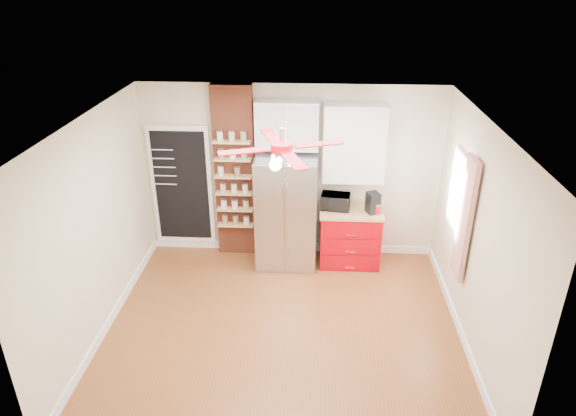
# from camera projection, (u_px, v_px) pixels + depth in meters

# --- Properties ---
(floor) EXTENTS (4.50, 4.50, 0.00)m
(floor) POSITION_uv_depth(u_px,v_px,m) (283.00, 328.00, 6.59)
(floor) COLOR brown
(floor) RESTS_ON ground
(ceiling) EXTENTS (4.50, 4.50, 0.00)m
(ceiling) POSITION_uv_depth(u_px,v_px,m) (282.00, 123.00, 5.42)
(ceiling) COLOR white
(ceiling) RESTS_ON wall_back
(wall_back) EXTENTS (4.50, 0.02, 2.70)m
(wall_back) POSITION_uv_depth(u_px,v_px,m) (291.00, 173.00, 7.81)
(wall_back) COLOR beige
(wall_back) RESTS_ON floor
(wall_front) EXTENTS (4.50, 0.02, 2.70)m
(wall_front) POSITION_uv_depth(u_px,v_px,m) (266.00, 352.00, 4.20)
(wall_front) COLOR beige
(wall_front) RESTS_ON floor
(wall_left) EXTENTS (0.02, 4.00, 2.70)m
(wall_left) POSITION_uv_depth(u_px,v_px,m) (95.00, 230.00, 6.12)
(wall_left) COLOR beige
(wall_left) RESTS_ON floor
(wall_right) EXTENTS (0.02, 4.00, 2.70)m
(wall_right) POSITION_uv_depth(u_px,v_px,m) (478.00, 241.00, 5.89)
(wall_right) COLOR beige
(wall_right) RESTS_ON floor
(chalkboard) EXTENTS (0.95, 0.05, 1.95)m
(chalkboard) POSITION_uv_depth(u_px,v_px,m) (182.00, 186.00, 7.97)
(chalkboard) COLOR white
(chalkboard) RESTS_ON wall_back
(brick_pillar) EXTENTS (0.60, 0.16, 2.70)m
(brick_pillar) POSITION_uv_depth(u_px,v_px,m) (235.00, 173.00, 7.78)
(brick_pillar) COLOR brown
(brick_pillar) RESTS_ON floor
(fridge) EXTENTS (0.90, 0.70, 1.75)m
(fridge) POSITION_uv_depth(u_px,v_px,m) (286.00, 211.00, 7.68)
(fridge) COLOR #A9A9AD
(fridge) RESTS_ON floor
(upper_glass_cabinet) EXTENTS (0.90, 0.35, 0.70)m
(upper_glass_cabinet) POSITION_uv_depth(u_px,v_px,m) (287.00, 125.00, 7.31)
(upper_glass_cabinet) COLOR white
(upper_glass_cabinet) RESTS_ON wall_back
(red_cabinet) EXTENTS (0.94, 0.64, 0.90)m
(red_cabinet) POSITION_uv_depth(u_px,v_px,m) (350.00, 236.00, 7.86)
(red_cabinet) COLOR #AE000B
(red_cabinet) RESTS_ON floor
(upper_shelf_unit) EXTENTS (0.90, 0.30, 1.15)m
(upper_shelf_unit) POSITION_uv_depth(u_px,v_px,m) (354.00, 144.00, 7.40)
(upper_shelf_unit) COLOR white
(upper_shelf_unit) RESTS_ON wall_back
(window) EXTENTS (0.04, 0.75, 1.05)m
(window) POSITION_uv_depth(u_px,v_px,m) (459.00, 193.00, 6.61)
(window) COLOR white
(window) RESTS_ON wall_right
(curtain) EXTENTS (0.06, 0.40, 1.55)m
(curtain) POSITION_uv_depth(u_px,v_px,m) (465.00, 219.00, 6.17)
(curtain) COLOR red
(curtain) RESTS_ON wall_right
(ceiling_fan) EXTENTS (1.40, 1.40, 0.44)m
(ceiling_fan) POSITION_uv_depth(u_px,v_px,m) (282.00, 148.00, 5.54)
(ceiling_fan) COLOR silver
(ceiling_fan) RESTS_ON ceiling
(toaster_oven) EXTENTS (0.45, 0.33, 0.23)m
(toaster_oven) POSITION_uv_depth(u_px,v_px,m) (335.00, 201.00, 7.65)
(toaster_oven) COLOR black
(toaster_oven) RESTS_ON red_cabinet
(coffee_maker) EXTENTS (0.22, 0.24, 0.31)m
(coffee_maker) POSITION_uv_depth(u_px,v_px,m) (373.00, 203.00, 7.52)
(coffee_maker) COLOR black
(coffee_maker) RESTS_ON red_cabinet
(canister_left) EXTENTS (0.11, 0.11, 0.14)m
(canister_left) POSITION_uv_depth(u_px,v_px,m) (377.00, 210.00, 7.50)
(canister_left) COLOR red
(canister_left) RESTS_ON red_cabinet
(canister_right) EXTENTS (0.12, 0.12, 0.14)m
(canister_right) POSITION_uv_depth(u_px,v_px,m) (376.00, 204.00, 7.68)
(canister_right) COLOR #B6200A
(canister_right) RESTS_ON red_cabinet
(pantry_jar_oats) EXTENTS (0.12, 0.12, 0.13)m
(pantry_jar_oats) POSITION_uv_depth(u_px,v_px,m) (221.00, 170.00, 7.64)
(pantry_jar_oats) COLOR beige
(pantry_jar_oats) RESTS_ON brick_pillar
(pantry_jar_beans) EXTENTS (0.10, 0.10, 0.13)m
(pantry_jar_beans) POSITION_uv_depth(u_px,v_px,m) (237.00, 172.00, 7.59)
(pantry_jar_beans) COLOR #826042
(pantry_jar_beans) RESTS_ON brick_pillar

